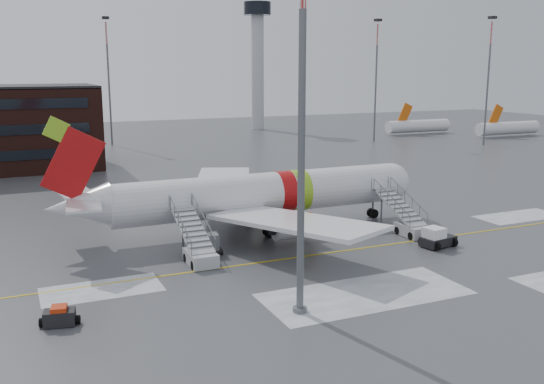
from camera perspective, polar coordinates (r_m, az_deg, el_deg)
name	(u,v)px	position (r m, az deg, el deg)	size (l,w,h in m)	color
ground	(362,244)	(52.55, 8.43, -4.91)	(260.00, 260.00, 0.00)	#494C4F
airliner	(254,195)	(55.33, -1.74, -0.29)	(35.03, 32.97, 11.18)	silver
airstair_fwd	(408,223)	(56.31, 12.66, -2.82)	(2.05, 7.70, 3.48)	#A4A7AB
airstair_aft	(198,249)	(47.55, -7.01, -5.30)	(2.05, 7.70, 3.48)	#AEB1B6
pushback_tug	(437,238)	(52.98, 15.23, -4.21)	(3.24, 2.64, 1.72)	black
uld_container	(209,244)	(49.54, -5.98, -4.93)	(2.20, 1.71, 1.67)	black
baggage_tractor	(60,317)	(38.29, -19.36, -11.06)	(2.39, 1.41, 1.19)	black
light_mast_near	(302,119)	(35.42, 2.81, 6.85)	(1.20, 1.20, 22.84)	#595B60
control_tower	(258,51)	(148.91, -1.37, 13.14)	(6.40, 6.40, 30.00)	#B2B5BA
light_mast_far_ne	(376,73)	(125.28, 9.78, 11.01)	(1.20, 1.20, 24.25)	#595B60
light_mast_far_n	(108,73)	(121.94, -15.15, 10.77)	(1.20, 1.20, 24.25)	#595B60
light_mast_far_e	(488,73)	(124.26, 19.71, 10.51)	(1.20, 1.20, 24.25)	#595B60
distant_aircraft	(447,136)	(139.99, 16.16, 5.10)	(35.00, 18.00, 8.00)	#D8590C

